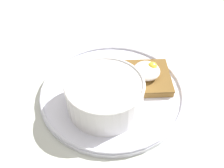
{
  "coord_description": "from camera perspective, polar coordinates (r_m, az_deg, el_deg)",
  "views": [
    {
      "loc": [
        -33.02,
        13.93,
        41.19
      ],
      "look_at": [
        0.0,
        0.0,
        5.0
      ],
      "focal_mm": 40.0,
      "sensor_mm": 36.0,
      "label": 1
    }
  ],
  "objects": [
    {
      "name": "toast_slice",
      "position": [
        0.55,
        7.55,
        1.7
      ],
      "size": [
        13.4,
        13.4,
        1.64
      ],
      "color": "brown",
      "rests_on": "plate"
    },
    {
      "name": "poached_egg",
      "position": [
        0.53,
        7.87,
        3.32
      ],
      "size": [
        5.78,
        5.64,
        3.03
      ],
      "color": "white",
      "rests_on": "toast_slice"
    },
    {
      "name": "ground_plane",
      "position": [
        0.54,
        0.0,
        -3.0
      ],
      "size": [
        120.0,
        120.0,
        2.0
      ],
      "primitive_type": "cube",
      "color": "beige",
      "rests_on": "ground"
    },
    {
      "name": "oatmeal_bowl",
      "position": [
        0.47,
        -1.63,
        -2.45
      ],
      "size": [
        14.87,
        14.87,
        6.52
      ],
      "color": "white",
      "rests_on": "plate"
    },
    {
      "name": "banana_slice_left",
      "position": [
        0.56,
        -3.23,
        3.16
      ],
      "size": [
        4.35,
        4.23,
        1.8
      ],
      "color": "beige",
      "rests_on": "plate"
    },
    {
      "name": "plate",
      "position": [
        0.53,
        0.0,
        -1.69
      ],
      "size": [
        30.03,
        30.03,
        1.6
      ],
      "color": "white",
      "rests_on": "ground_plane"
    },
    {
      "name": "banana_slice_back",
      "position": [
        0.56,
        -6.81,
        3.18
      ],
      "size": [
        3.4,
        3.25,
        1.81
      ],
      "color": "beige",
      "rests_on": "plate"
    },
    {
      "name": "banana_slice_inner",
      "position": [
        0.58,
        -4.73,
        4.89
      ],
      "size": [
        3.81,
        3.71,
        1.46
      ],
      "color": "beige",
      "rests_on": "plate"
    },
    {
      "name": "banana_slice_front",
      "position": [
        0.55,
        -0.75,
        2.33
      ],
      "size": [
        3.52,
        3.42,
        1.49
      ],
      "color": "#F2EAB0",
      "rests_on": "plate"
    },
    {
      "name": "banana_slice_right",
      "position": [
        0.58,
        -1.69,
        4.76
      ],
      "size": [
        3.05,
        2.9,
        1.71
      ],
      "color": "#F5E1BC",
      "rests_on": "plate"
    }
  ]
}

